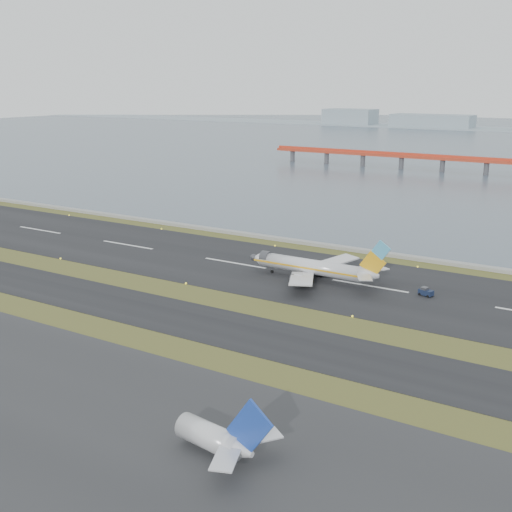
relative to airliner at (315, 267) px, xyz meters
The scene contains 8 objects.
ground 37.89m from the airliner, 133.73° to the right, with size 1000.00×1000.00×0.00m, color #394719.
taxiway_strip 47.26m from the airliner, 123.59° to the right, with size 1000.00×18.00×0.10m, color black.
runway_strip 26.45m from the airliner, behind, with size 1000.00×45.00×0.10m, color black.
seawall 41.96m from the airliner, 128.55° to the left, with size 1000.00×2.50×1.00m, color gray.
red_pier 222.85m from the airliner, 91.56° to the left, with size 260.00×5.00×10.20m.
airliner is the anchor object (origin of this frame).
pushback_tug 28.27m from the airliner, ahead, with size 3.69×2.74×2.11m.
second_airliner_tail 82.90m from the airliner, 72.31° to the right, with size 15.97×13.14×9.86m.
Camera 1 is at (94.94, -114.21, 48.95)m, focal length 45.00 mm.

